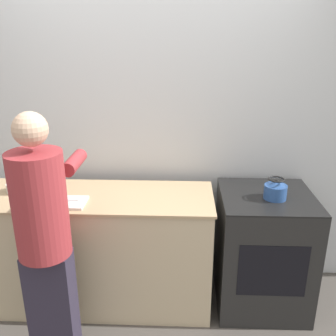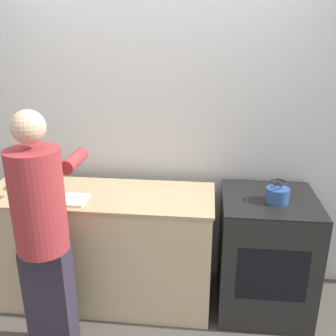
{
  "view_description": "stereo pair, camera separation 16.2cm",
  "coord_description": "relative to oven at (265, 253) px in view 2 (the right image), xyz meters",
  "views": [
    {
      "loc": [
        0.26,
        -2.17,
        2.01
      ],
      "look_at": [
        0.16,
        0.2,
        1.15
      ],
      "focal_mm": 40.0,
      "sensor_mm": 36.0,
      "label": 1
    },
    {
      "loc": [
        0.42,
        -2.15,
        2.01
      ],
      "look_at": [
        0.16,
        0.2,
        1.15
      ],
      "focal_mm": 40.0,
      "sensor_mm": 36.0,
      "label": 2
    }
  ],
  "objects": [
    {
      "name": "canister_jar",
      "position": [
        -1.66,
        0.07,
        0.53
      ],
      "size": [
        0.16,
        0.16,
        0.17
      ],
      "color": "#4C4C51",
      "rests_on": "counter"
    },
    {
      "name": "kettle",
      "position": [
        0.04,
        -0.05,
        0.52
      ],
      "size": [
        0.16,
        0.16,
        0.15
      ],
      "color": "#284C8C",
      "rests_on": "oven"
    },
    {
      "name": "wall_back",
      "position": [
        -0.87,
        0.4,
        0.85
      ],
      "size": [
        8.0,
        0.05,
        2.6
      ],
      "color": "silver",
      "rests_on": "ground_plane"
    },
    {
      "name": "person",
      "position": [
        -1.44,
        -0.58,
        0.43
      ],
      "size": [
        0.36,
        0.59,
        1.62
      ],
      "color": "#2B2637",
      "rests_on": "ground_plane"
    },
    {
      "name": "counter",
      "position": [
        -1.24,
        -0.04,
        -0.0
      ],
      "size": [
        1.7,
        0.61,
        0.9
      ],
      "color": "#C6B28E",
      "rests_on": "ground_plane"
    },
    {
      "name": "oven",
      "position": [
        0.0,
        0.0,
        0.0
      ],
      "size": [
        0.67,
        0.67,
        0.91
      ],
      "color": "black",
      "rests_on": "ground_plane"
    },
    {
      "name": "cutting_board",
      "position": [
        -1.46,
        -0.19,
        0.46
      ],
      "size": [
        0.35,
        0.21,
        0.02
      ],
      "color": "silver",
      "rests_on": "counter"
    },
    {
      "name": "bowl_prep",
      "position": [
        -1.84,
        -0.0,
        0.48
      ],
      "size": [
        0.15,
        0.15,
        0.07
      ],
      "color": "silver",
      "rests_on": "counter"
    },
    {
      "name": "ground_plane",
      "position": [
        -0.87,
        -0.33,
        -0.45
      ],
      "size": [
        12.0,
        12.0,
        0.0
      ],
      "primitive_type": "plane",
      "color": "#4C4742"
    },
    {
      "name": "knife",
      "position": [
        -1.47,
        -0.18,
        0.47
      ],
      "size": [
        0.25,
        0.08,
        0.01
      ],
      "rotation": [
        0.0,
        0.0,
        0.18
      ],
      "color": "silver",
      "rests_on": "cutting_board"
    }
  ]
}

